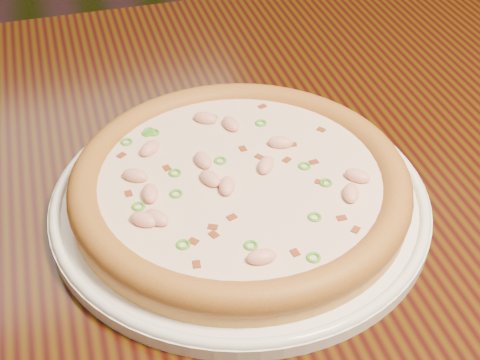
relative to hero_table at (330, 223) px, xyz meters
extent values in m
cube|color=black|center=(0.00, 0.00, 0.08)|extent=(1.20, 0.80, 0.04)
cylinder|color=white|center=(-0.12, -0.05, 0.10)|extent=(0.35, 0.35, 0.01)
torus|color=white|center=(-0.12, -0.05, 0.11)|extent=(0.34, 0.34, 0.01)
cylinder|color=#C78E42|center=(-0.12, -0.05, 0.12)|extent=(0.30, 0.30, 0.02)
torus|color=#AB772F|center=(-0.12, -0.05, 0.13)|extent=(0.31, 0.31, 0.03)
cylinder|color=#F6DAC3|center=(-0.12, -0.05, 0.13)|extent=(0.26, 0.26, 0.00)
ellipsoid|color=#F2B29E|center=(-0.14, -0.06, 0.14)|extent=(0.02, 0.03, 0.01)
ellipsoid|color=#F2B29E|center=(-0.15, -0.05, 0.14)|extent=(0.02, 0.03, 0.01)
ellipsoid|color=#F2B29E|center=(-0.19, 0.01, 0.14)|extent=(0.03, 0.03, 0.01)
ellipsoid|color=#F2B29E|center=(-0.11, 0.03, 0.14)|extent=(0.02, 0.03, 0.01)
ellipsoid|color=#F2B29E|center=(-0.04, -0.10, 0.14)|extent=(0.02, 0.03, 0.01)
ellipsoid|color=#F2B29E|center=(-0.21, -0.09, 0.14)|extent=(0.03, 0.03, 0.01)
ellipsoid|color=#F2B29E|center=(-0.20, -0.09, 0.14)|extent=(0.03, 0.03, 0.01)
ellipsoid|color=#F2B29E|center=(-0.13, -0.15, 0.14)|extent=(0.02, 0.02, 0.01)
ellipsoid|color=#F2B29E|center=(-0.07, -0.02, 0.14)|extent=(0.03, 0.02, 0.01)
ellipsoid|color=#F2B29E|center=(-0.13, 0.04, 0.14)|extent=(0.03, 0.03, 0.01)
ellipsoid|color=#F2B29E|center=(-0.02, -0.08, 0.14)|extent=(0.03, 0.03, 0.01)
ellipsoid|color=#F2B29E|center=(-0.21, -0.03, 0.14)|extent=(0.03, 0.03, 0.01)
ellipsoid|color=#F2B29E|center=(-0.20, -0.06, 0.14)|extent=(0.02, 0.03, 0.01)
ellipsoid|color=#F2B29E|center=(-0.09, -0.05, 0.14)|extent=(0.02, 0.03, 0.01)
ellipsoid|color=#F2B29E|center=(-0.15, -0.02, 0.14)|extent=(0.02, 0.03, 0.01)
cube|color=maroon|center=(-0.18, -0.15, 0.13)|extent=(0.01, 0.01, 0.00)
cube|color=maroon|center=(-0.22, 0.01, 0.13)|extent=(0.01, 0.01, 0.00)
cube|color=maroon|center=(-0.05, -0.08, 0.13)|extent=(0.01, 0.01, 0.00)
cube|color=maroon|center=(-0.05, -0.13, 0.13)|extent=(0.01, 0.01, 0.00)
cube|color=maroon|center=(-0.07, 0.05, 0.13)|extent=(0.01, 0.01, 0.00)
cube|color=maroon|center=(-0.16, -0.12, 0.13)|extent=(0.01, 0.01, 0.00)
cube|color=maroon|center=(-0.22, -0.05, 0.13)|extent=(0.01, 0.01, 0.00)
cube|color=maroon|center=(-0.07, -0.04, 0.13)|extent=(0.01, 0.01, 0.00)
cube|color=maroon|center=(-0.14, -0.05, 0.13)|extent=(0.01, 0.01, 0.00)
cube|color=maroon|center=(-0.02, 0.00, 0.13)|extent=(0.01, 0.01, 0.00)
cube|color=maroon|center=(-0.11, -0.15, 0.13)|extent=(0.01, 0.01, 0.00)
cube|color=maroon|center=(-0.14, -0.10, 0.13)|extent=(0.01, 0.01, 0.00)
cube|color=maroon|center=(-0.18, -0.02, 0.13)|extent=(0.01, 0.01, 0.00)
cube|color=maroon|center=(-0.06, -0.02, 0.13)|extent=(0.01, 0.01, 0.00)
cube|color=maroon|center=(-0.11, -0.01, 0.13)|extent=(0.01, 0.01, 0.00)
cube|color=maroon|center=(-0.10, -0.03, 0.13)|extent=(0.01, 0.01, 0.00)
cube|color=maroon|center=(-0.18, -0.12, 0.13)|extent=(0.01, 0.01, 0.00)
cube|color=maroon|center=(-0.05, -0.05, 0.13)|extent=(0.01, 0.01, 0.00)
cube|color=maroon|center=(-0.05, -0.14, 0.13)|extent=(0.01, 0.01, 0.00)
cube|color=maroon|center=(-0.16, -0.11, 0.13)|extent=(0.01, 0.01, 0.00)
torus|color=#479F26|center=(-0.06, -0.05, 0.13)|extent=(0.02, 0.02, 0.00)
torus|color=#479F26|center=(-0.21, -0.07, 0.13)|extent=(0.01, 0.01, 0.00)
torus|color=#479F26|center=(-0.18, -0.06, 0.13)|extent=(0.02, 0.02, 0.00)
torus|color=#479F26|center=(-0.18, -0.03, 0.13)|extent=(0.02, 0.02, 0.00)
torus|color=#479F26|center=(-0.05, -0.08, 0.13)|extent=(0.02, 0.02, 0.00)
torus|color=#479F26|center=(-0.18, 0.04, 0.13)|extent=(0.02, 0.02, 0.00)
torus|color=#479F26|center=(-0.21, 0.03, 0.13)|extent=(0.01, 0.01, 0.00)
torus|color=#479F26|center=(-0.13, -0.02, 0.13)|extent=(0.02, 0.02, 0.00)
torus|color=#479F26|center=(-0.19, 0.04, 0.13)|extent=(0.02, 0.02, 0.00)
torus|color=#479F26|center=(-0.19, -0.12, 0.13)|extent=(0.01, 0.01, 0.00)
torus|color=#479F26|center=(-0.19, 0.04, 0.13)|extent=(0.02, 0.02, 0.00)
torus|color=#479F26|center=(-0.14, -0.14, 0.13)|extent=(0.02, 0.02, 0.00)
torus|color=#479F26|center=(-0.08, -0.12, 0.13)|extent=(0.01, 0.01, 0.00)
torus|color=#479F26|center=(-0.08, 0.02, 0.13)|extent=(0.02, 0.02, 0.00)
torus|color=#479F26|center=(-0.12, 0.05, 0.13)|extent=(0.01, 0.01, 0.00)
torus|color=#479F26|center=(-0.09, -0.16, 0.13)|extent=(0.01, 0.01, 0.00)
camera|label=1|loc=(-0.25, -0.50, 0.51)|focal=50.00mm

